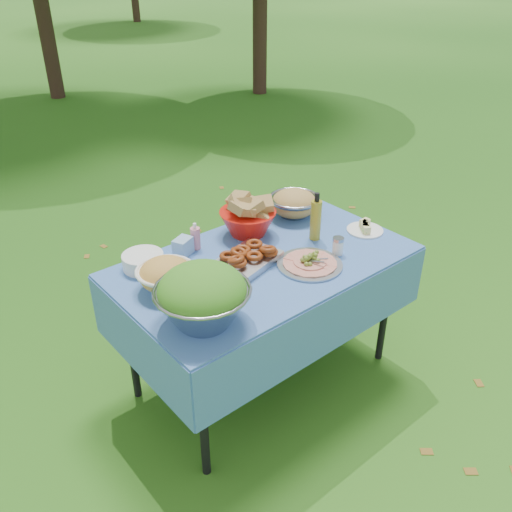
{
  "coord_description": "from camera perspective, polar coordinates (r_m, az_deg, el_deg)",
  "views": [
    {
      "loc": [
        -1.51,
        -1.74,
        2.13
      ],
      "look_at": [
        -0.05,
        0.0,
        0.8
      ],
      "focal_mm": 38.0,
      "sensor_mm": 36.0,
      "label": 1
    }
  ],
  "objects": [
    {
      "name": "ground",
      "position": [
        3.14,
        0.78,
        -12.41
      ],
      "size": [
        80.0,
        80.0,
        0.0
      ],
      "primitive_type": "plane",
      "color": "#0D3A0A",
      "rests_on": "ground"
    },
    {
      "name": "picnic_table",
      "position": [
        2.9,
        0.84,
        -6.88
      ],
      "size": [
        1.46,
        0.86,
        0.76
      ],
      "primitive_type": "cube",
      "color": "#78C6E7",
      "rests_on": "ground"
    },
    {
      "name": "salad_bowl",
      "position": [
        2.2,
        -5.66,
        -4.2
      ],
      "size": [
        0.51,
        0.51,
        0.26
      ],
      "primitive_type": null,
      "rotation": [
        0.0,
        0.0,
        -0.35
      ],
      "color": "#9798A0",
      "rests_on": "picnic_table"
    },
    {
      "name": "pasta_bowl_white",
      "position": [
        2.46,
        -9.48,
        -1.91
      ],
      "size": [
        0.3,
        0.3,
        0.15
      ],
      "primitive_type": null,
      "rotation": [
        0.0,
        0.0,
        0.14
      ],
      "color": "white",
      "rests_on": "picnic_table"
    },
    {
      "name": "plate_stack",
      "position": [
        2.66,
        -11.8,
        -0.51
      ],
      "size": [
        0.26,
        0.26,
        0.07
      ],
      "primitive_type": "cylinder",
      "rotation": [
        0.0,
        0.0,
        0.43
      ],
      "color": "white",
      "rests_on": "picnic_table"
    },
    {
      "name": "wipes_box",
      "position": [
        2.73,
        -7.68,
        1.0
      ],
      "size": [
        0.12,
        0.1,
        0.09
      ],
      "primitive_type": "cube",
      "rotation": [
        0.0,
        0.0,
        0.41
      ],
      "color": "#93BEE9",
      "rests_on": "picnic_table"
    },
    {
      "name": "sanitizer_bottle",
      "position": [
        2.77,
        -6.41,
        2.12
      ],
      "size": [
        0.06,
        0.06,
        0.14
      ],
      "primitive_type": "cylinder",
      "rotation": [
        0.0,
        0.0,
        -0.31
      ],
      "color": "pink",
      "rests_on": "picnic_table"
    },
    {
      "name": "bread_bowl",
      "position": [
        2.88,
        -0.87,
        4.16
      ],
      "size": [
        0.38,
        0.38,
        0.2
      ],
      "primitive_type": null,
      "rotation": [
        0.0,
        0.0,
        0.32
      ],
      "color": "red",
      "rests_on": "picnic_table"
    },
    {
      "name": "pasta_bowl_steel",
      "position": [
        3.1,
        4.03,
        5.61
      ],
      "size": [
        0.37,
        0.37,
        0.15
      ],
      "primitive_type": null,
      "rotation": [
        0.0,
        0.0,
        -0.37
      ],
      "color": "#9798A0",
      "rests_on": "picnic_table"
    },
    {
      "name": "fried_tray",
      "position": [
        2.63,
        -0.91,
        -0.13
      ],
      "size": [
        0.36,
        0.29,
        0.07
      ],
      "primitive_type": "cube",
      "rotation": [
        0.0,
        0.0,
        0.25
      ],
      "color": "silver",
      "rests_on": "picnic_table"
    },
    {
      "name": "charcuterie_platter",
      "position": [
        2.63,
        5.7,
        -0.3
      ],
      "size": [
        0.38,
        0.38,
        0.07
      ],
      "primitive_type": "cylinder",
      "rotation": [
        0.0,
        0.0,
        0.22
      ],
      "color": "#A6A9AD",
      "rests_on": "picnic_table"
    },
    {
      "name": "oil_bottle",
      "position": [
        2.83,
        6.32,
        4.18
      ],
      "size": [
        0.06,
        0.06,
        0.26
      ],
      "primitive_type": "cylinder",
      "rotation": [
        0.0,
        0.0,
        0.11
      ],
      "color": "#A89926",
      "rests_on": "picnic_table"
    },
    {
      "name": "cheese_plate",
      "position": [
        3.0,
        11.44,
        3.07
      ],
      "size": [
        0.2,
        0.2,
        0.05
      ],
      "primitive_type": "cylinder",
      "rotation": [
        0.0,
        0.0,
        0.02
      ],
      "color": "white",
      "rests_on": "picnic_table"
    },
    {
      "name": "shaker",
      "position": [
        2.74,
        8.62,
        1.07
      ],
      "size": [
        0.06,
        0.06,
        0.09
      ],
      "primitive_type": "cylinder",
      "rotation": [
        0.0,
        0.0,
        0.07
      ],
      "color": "white",
      "rests_on": "picnic_table"
    }
  ]
}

